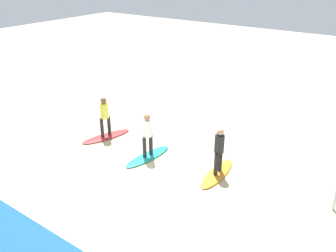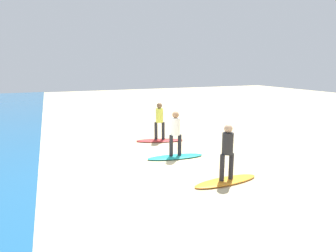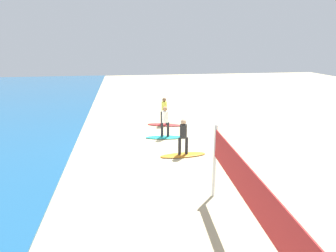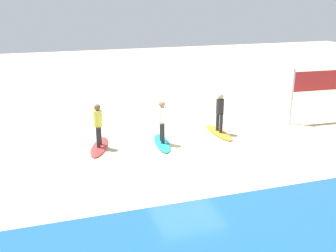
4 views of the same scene
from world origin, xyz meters
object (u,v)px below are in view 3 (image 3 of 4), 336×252
(surfer_teal, at_px, (165,119))
(surfer_red, at_px, (164,109))
(surfer_orange, at_px, (183,134))
(volleyball_net, at_px, (281,235))
(surfboard_orange, at_px, (183,155))
(surfboard_teal, at_px, (165,137))
(surfboard_red, at_px, (164,125))

(surfer_teal, height_order, surfer_red, same)
(surfer_orange, xyz_separation_m, volleyball_net, (-8.11, -0.04, 0.75))
(surfboard_orange, relative_size, volleyball_net, 0.23)
(surfer_teal, distance_m, surfer_red, 2.42)
(surfer_red, relative_size, volleyball_net, 0.18)
(surfer_teal, bearing_deg, surfer_red, -7.21)
(surfboard_teal, bearing_deg, surfer_red, -89.90)
(surfer_red, bearing_deg, surfboard_orange, -178.42)
(surfboard_orange, xyz_separation_m, surfer_red, (5.02, 0.14, 0.99))
(surfboard_teal, distance_m, surfer_teal, 0.99)
(surfer_teal, xyz_separation_m, surfer_red, (2.40, -0.30, 0.00))
(volleyball_net, bearing_deg, surfboard_orange, 0.30)
(surfer_orange, bearing_deg, surfboard_red, 1.58)
(surfer_teal, bearing_deg, surfboard_teal, 0.00)
(surfboard_orange, xyz_separation_m, surfboard_red, (5.02, 0.14, 0.00))
(surfer_teal, xyz_separation_m, volleyball_net, (-10.73, -0.48, 0.75))
(surfer_orange, height_order, surfer_teal, same)
(surfboard_orange, bearing_deg, surfboard_teal, -83.27)
(surfboard_teal, bearing_deg, surfer_teal, 0.00)
(surfer_red, bearing_deg, volleyball_net, -179.21)
(surfer_orange, distance_m, surfboard_teal, 2.84)
(surfer_red, bearing_deg, surfer_orange, -178.42)
(surfboard_red, bearing_deg, surfboard_teal, 100.52)
(surfboard_orange, distance_m, surfer_red, 5.12)
(surfboard_orange, distance_m, surfboard_teal, 2.66)
(surfboard_red, relative_size, volleyball_net, 0.23)
(surfer_orange, relative_size, surfer_teal, 1.00)
(surfer_orange, bearing_deg, surfer_teal, 9.57)
(surfer_teal, relative_size, surfboard_red, 0.78)
(surfboard_orange, xyz_separation_m, surfboard_teal, (2.62, 0.44, 0.00))
(surfboard_orange, relative_size, surfboard_red, 1.00)
(surfboard_red, height_order, surfer_red, surfer_red)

